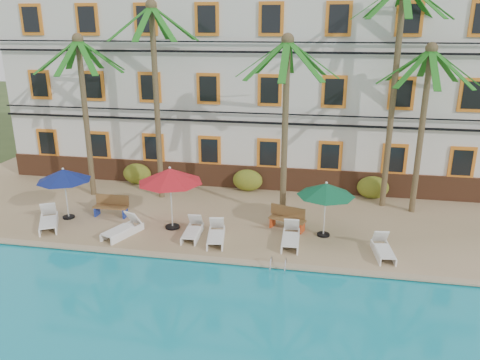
% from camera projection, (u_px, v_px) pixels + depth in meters
% --- Properties ---
extents(ground, '(100.00, 100.00, 0.00)m').
position_uv_depth(ground, '(205.00, 254.00, 17.59)').
color(ground, '#384C23').
rests_on(ground, ground).
extents(pool_deck, '(30.00, 12.00, 0.25)m').
position_uv_depth(pool_deck, '(231.00, 203.00, 22.22)').
color(pool_deck, tan).
rests_on(pool_deck, ground).
extents(pool_coping, '(30.00, 0.35, 0.06)m').
position_uv_depth(pool_coping, '(198.00, 258.00, 16.66)').
color(pool_coping, tan).
rests_on(pool_coping, pool_deck).
extents(hotel_building, '(25.40, 6.44, 10.22)m').
position_uv_depth(hotel_building, '(249.00, 80.00, 25.22)').
color(hotel_building, silver).
rests_on(hotel_building, pool_deck).
extents(palm_a, '(4.09, 4.09, 7.61)m').
position_uv_depth(palm_a, '(83.00, 95.00, 21.52)').
color(palm_a, brown).
rests_on(palm_a, pool_deck).
extents(palm_b, '(4.09, 4.09, 9.00)m').
position_uv_depth(palm_b, '(155.00, 78.00, 20.95)').
color(palm_b, brown).
rests_on(palm_b, pool_deck).
extents(palm_c, '(4.09, 4.09, 7.66)m').
position_uv_depth(palm_c, '(286.00, 104.00, 18.80)').
color(palm_c, brown).
rests_on(palm_c, pool_deck).
extents(palm_d, '(4.09, 4.09, 9.85)m').
position_uv_depth(palm_d, '(396.00, 69.00, 19.72)').
color(palm_d, brown).
rests_on(palm_d, pool_deck).
extents(palm_e, '(4.09, 4.09, 7.30)m').
position_uv_depth(palm_e, '(424.00, 107.00, 19.47)').
color(palm_e, brown).
rests_on(palm_e, pool_deck).
extents(shrub_left, '(1.50, 0.90, 1.10)m').
position_uv_depth(shrub_left, '(137.00, 174.00, 24.42)').
color(shrub_left, '#245B1A').
rests_on(shrub_left, pool_deck).
extents(shrub_mid, '(1.50, 0.90, 1.10)m').
position_uv_depth(shrub_mid, '(248.00, 180.00, 23.41)').
color(shrub_mid, '#245B1A').
rests_on(shrub_mid, pool_deck).
extents(shrub_right, '(1.50, 0.90, 1.10)m').
position_uv_depth(shrub_right, '(373.00, 188.00, 22.36)').
color(shrub_right, '#245B1A').
rests_on(shrub_right, pool_deck).
extents(umbrella_blue, '(2.27, 2.27, 2.27)m').
position_uv_depth(umbrella_blue, '(64.00, 175.00, 19.64)').
color(umbrella_blue, black).
rests_on(umbrella_blue, pool_deck).
extents(umbrella_red, '(2.63, 2.63, 2.63)m').
position_uv_depth(umbrella_red, '(170.00, 176.00, 18.54)').
color(umbrella_red, black).
rests_on(umbrella_red, pool_deck).
extents(umbrella_green, '(2.25, 2.25, 2.26)m').
position_uv_depth(umbrella_green, '(326.00, 190.00, 17.94)').
color(umbrella_green, black).
rests_on(umbrella_green, pool_deck).
extents(lounger_a, '(1.50, 1.96, 0.89)m').
position_uv_depth(lounger_a, '(48.00, 220.00, 19.26)').
color(lounger_a, white).
rests_on(lounger_a, pool_deck).
extents(lounger_b, '(1.25, 1.90, 0.85)m').
position_uv_depth(lounger_b, '(123.00, 229.00, 18.49)').
color(lounger_b, white).
rests_on(lounger_b, pool_deck).
extents(lounger_c, '(0.68, 1.69, 0.78)m').
position_uv_depth(lounger_c, '(193.00, 230.00, 18.38)').
color(lounger_c, white).
rests_on(lounger_c, pool_deck).
extents(lounger_d, '(0.90, 1.81, 0.82)m').
position_uv_depth(lounger_d, '(216.00, 235.00, 17.99)').
color(lounger_d, white).
rests_on(lounger_d, pool_deck).
extents(lounger_e, '(0.70, 1.81, 0.85)m').
position_uv_depth(lounger_e, '(291.00, 237.00, 17.76)').
color(lounger_e, white).
rests_on(lounger_e, pool_deck).
extents(lounger_f, '(0.78, 1.71, 0.78)m').
position_uv_depth(lounger_f, '(383.00, 249.00, 16.88)').
color(lounger_f, white).
rests_on(lounger_f, pool_deck).
extents(bench_left, '(1.51, 0.51, 0.93)m').
position_uv_depth(bench_left, '(111.00, 206.00, 20.34)').
color(bench_left, olive).
rests_on(bench_left, pool_deck).
extents(bench_right, '(1.57, 0.92, 0.93)m').
position_uv_depth(bench_right, '(288.00, 218.00, 19.03)').
color(bench_right, olive).
rests_on(bench_right, pool_deck).
extents(pool_ladder, '(0.54, 0.74, 0.74)m').
position_uv_depth(pool_ladder, '(278.00, 268.00, 16.08)').
color(pool_ladder, silver).
rests_on(pool_ladder, ground).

